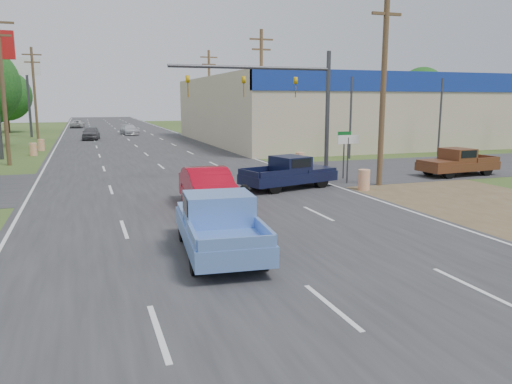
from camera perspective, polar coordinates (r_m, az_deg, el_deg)
name	(u,v)px	position (r m, az deg, el deg)	size (l,w,h in m)	color
ground	(331,307)	(10.84, 8.61, -12.90)	(200.00, 200.00, 0.00)	#2D441B
main_road	(136,146)	(49.19, -13.55, 5.14)	(15.00, 180.00, 0.02)	#2D2D30
cross_road	(177,180)	(27.53, -8.98, 1.37)	(120.00, 10.00, 0.02)	#2D2D30
dirt_verge	(442,193)	(24.85, 20.52, -0.15)	(8.00, 18.00, 0.01)	brown
big_box_store	(419,109)	(61.00, 18.17, 8.99)	(50.00, 28.10, 6.60)	#B7A88C
utility_pole_1	(384,79)	(26.03, 14.39, 12.39)	(2.00, 0.28, 10.00)	#4C3823
utility_pole_2	(261,88)	(42.26, 0.61, 11.82)	(2.00, 0.28, 10.00)	#4C3823
utility_pole_3	(209,92)	(59.51, -5.35, 11.36)	(2.00, 0.28, 10.00)	#4C3823
utility_pole_5	(2,84)	(37.11, -27.00, 10.91)	(2.00, 0.28, 10.00)	#4C3823
utility_pole_6	(34,91)	(60.98, -23.99, 10.50)	(2.00, 0.28, 10.00)	#4C3823
tree_2	(5,95)	(75.39, -26.72, 9.83)	(6.72, 6.72, 8.32)	#422D19
tree_3	(422,90)	(98.87, 18.44, 10.99)	(8.40, 8.40, 10.40)	#422D19
tree_5	(251,93)	(109.45, -0.58, 11.24)	(7.98, 7.98, 9.88)	#422D19
barrel_0	(364,180)	(24.65, 12.24, 1.37)	(0.56, 0.56, 1.00)	orange
barrel_1	(300,160)	(32.30, 5.03, 3.66)	(0.56, 0.56, 1.00)	orange
barrel_2	(33,149)	(43.12, -24.10, 4.48)	(0.56, 0.56, 1.00)	orange
barrel_3	(41,145)	(47.06, -23.34, 4.96)	(0.56, 0.56, 1.00)	orange
pole_sign_left_far	(27,75)	(65.11, -24.72, 12.02)	(3.00, 0.35, 9.20)	#3F3F44
lane_sign	(348,147)	(26.29, 10.47, 5.06)	(1.20, 0.08, 2.52)	#3F3F44
street_name_sign	(344,150)	(27.91, 10.02, 4.77)	(0.80, 0.08, 2.61)	#3F3F44
signal_mast	(284,91)	(27.86, 3.22, 11.48)	(9.12, 0.40, 7.00)	#3F3F44
red_convertible	(209,189)	(20.05, -5.44, 0.38)	(1.69, 4.84, 1.59)	#B8081C
motorcycle	(244,222)	(15.71, -1.35, -3.42)	(0.75, 2.30, 1.17)	black
rider	(244,212)	(15.71, -1.39, -2.34)	(0.59, 0.39, 1.61)	black
blue_pickup	(219,223)	(14.14, -4.31, -3.54)	(2.48, 5.36, 1.72)	black
navy_pickup	(290,172)	(24.57, 3.96, 2.27)	(5.14, 3.07, 1.60)	black
brown_pickup	(457,162)	(30.97, 21.95, 3.20)	(4.89, 2.22, 1.58)	black
distant_car_grey	(91,133)	(58.44, -18.34, 6.40)	(1.72, 4.29, 1.46)	#535358
distant_car_silver	(129,130)	(65.72, -14.26, 6.90)	(1.77, 4.36, 1.26)	silver
distant_car_white	(78,124)	(85.13, -19.72, 7.32)	(1.98, 4.28, 1.19)	#BCBCBC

